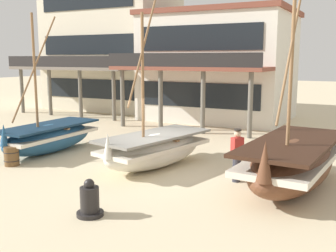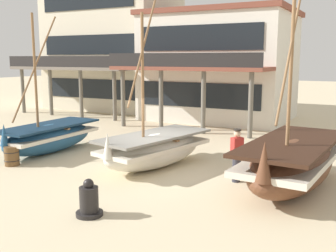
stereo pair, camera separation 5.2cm
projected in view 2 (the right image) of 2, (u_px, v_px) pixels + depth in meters
The scene contains 9 objects.
ground_plane at pixel (155, 170), 13.95m from camera, with size 120.00×120.00×0.00m, color beige.
fishing_boat_near_left at pixel (49, 137), 16.46m from camera, with size 1.72×4.65×5.54m.
fishing_boat_centre_large at pixel (292, 163), 11.80m from camera, with size 2.49×5.49×6.56m.
fishing_boat_far_right at pixel (154, 149), 14.21m from camera, with size 2.71×4.76×5.94m.
fisherman_by_hull at pixel (237, 156), 12.48m from camera, with size 0.39×0.42×1.68m.
capstan_winch at pixel (89, 201), 9.85m from camera, with size 0.67×0.67×0.94m.
wooden_barrel at pixel (12, 156), 14.47m from camera, with size 0.56×0.56×0.70m.
harbor_building_main at pixel (219, 66), 25.31m from camera, with size 8.95×9.25×6.71m.
harbor_building_annex at pixel (113, 46), 30.71m from camera, with size 9.61×9.07×9.52m.
Camera 2 is at (6.77, -11.69, 3.85)m, focal length 42.85 mm.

